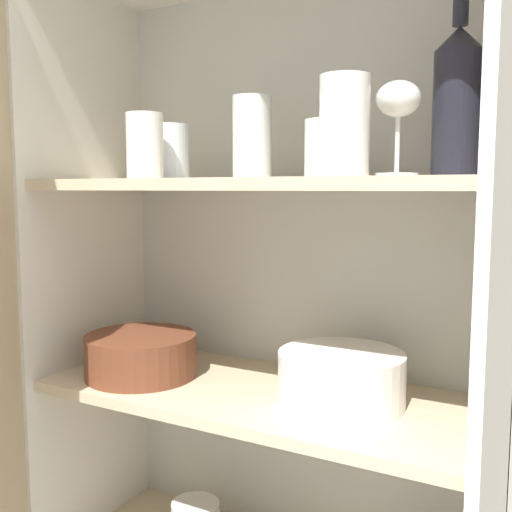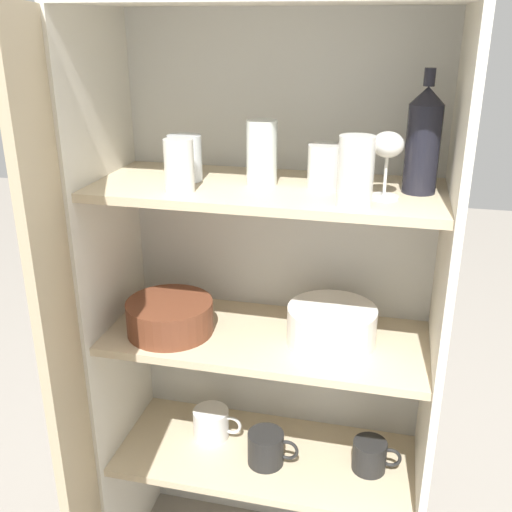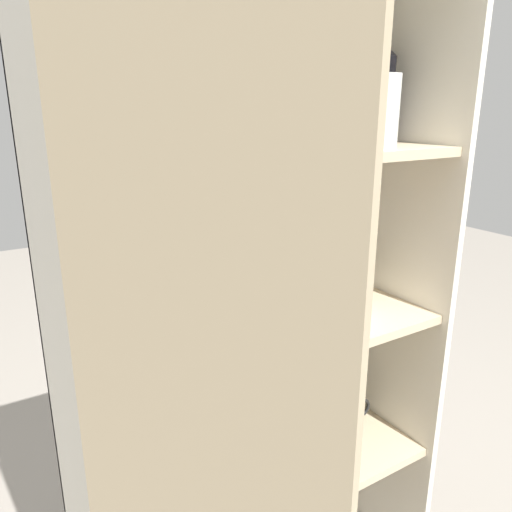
% 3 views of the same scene
% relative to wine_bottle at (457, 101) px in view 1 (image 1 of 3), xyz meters
% --- Properties ---
extents(cupboard_back_panel, '(0.83, 0.02, 1.50)m').
position_rel_wine_bottle_xyz_m(cupboard_back_panel, '(-0.33, 0.15, -0.49)').
color(cupboard_back_panel, silver).
rests_on(cupboard_back_panel, ground_plane).
extents(cupboard_side_left, '(0.02, 0.37, 1.50)m').
position_rel_wine_bottle_xyz_m(cupboard_side_left, '(-0.74, -0.02, -0.49)').
color(cupboard_side_left, silver).
rests_on(cupboard_side_left, ground_plane).
extents(cupboard_side_right, '(0.02, 0.37, 1.50)m').
position_rel_wine_bottle_xyz_m(cupboard_side_right, '(0.07, -0.02, -0.49)').
color(cupboard_side_right, silver).
rests_on(cupboard_side_right, ground_plane).
extents(shelf_board_middle, '(0.79, 0.33, 0.02)m').
position_rel_wine_bottle_xyz_m(shelf_board_middle, '(-0.33, -0.02, -0.51)').
color(shelf_board_middle, beige).
extents(shelf_board_upper, '(0.79, 0.33, 0.02)m').
position_rel_wine_bottle_xyz_m(shelf_board_upper, '(-0.33, -0.02, -0.12)').
color(shelf_board_upper, beige).
extents(tumbler_glass_0, '(0.08, 0.08, 0.10)m').
position_rel_wine_bottle_xyz_m(tumbler_glass_0, '(-0.53, -0.02, -0.06)').
color(tumbler_glass_0, white).
rests_on(tumbler_glass_0, shelf_board_upper).
extents(tumbler_glass_1, '(0.08, 0.08, 0.10)m').
position_rel_wine_bottle_xyz_m(tumbler_glass_1, '(-0.20, -0.01, -0.07)').
color(tumbler_glass_1, white).
rests_on(tumbler_glass_1, shelf_board_upper).
extents(tumbler_glass_2, '(0.07, 0.07, 0.14)m').
position_rel_wine_bottle_xyz_m(tumbler_glass_2, '(-0.35, -0.02, -0.04)').
color(tumbler_glass_2, white).
rests_on(tumbler_glass_2, shelf_board_upper).
extents(tumbler_glass_3, '(0.06, 0.06, 0.11)m').
position_rel_wine_bottle_xyz_m(tumbler_glass_3, '(-0.51, -0.11, -0.06)').
color(tumbler_glass_3, white).
rests_on(tumbler_glass_3, shelf_board_upper).
extents(tumbler_glass_4, '(0.07, 0.07, 0.14)m').
position_rel_wine_bottle_xyz_m(tumbler_glass_4, '(-0.13, -0.14, -0.04)').
color(tumbler_glass_4, white).
rests_on(tumbler_glass_4, shelf_board_upper).
extents(wine_glass_0, '(0.07, 0.07, 0.14)m').
position_rel_wine_bottle_xyz_m(wine_glass_0, '(-0.07, -0.07, -0.01)').
color(wine_glass_0, white).
rests_on(wine_glass_0, shelf_board_upper).
extents(wine_bottle, '(0.07, 0.07, 0.26)m').
position_rel_wine_bottle_xyz_m(wine_bottle, '(0.00, 0.00, 0.00)').
color(wine_bottle, black).
rests_on(wine_bottle, shelf_board_upper).
extents(plate_stack_white, '(0.22, 0.22, 0.09)m').
position_rel_wine_bottle_xyz_m(plate_stack_white, '(-0.17, -0.02, -0.45)').
color(plate_stack_white, white).
rests_on(plate_stack_white, shelf_board_middle).
extents(mixing_bowl_large, '(0.22, 0.22, 0.08)m').
position_rel_wine_bottle_xyz_m(mixing_bowl_large, '(-0.57, -0.06, -0.45)').
color(mixing_bowl_large, brown).
rests_on(mixing_bowl_large, shelf_board_middle).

